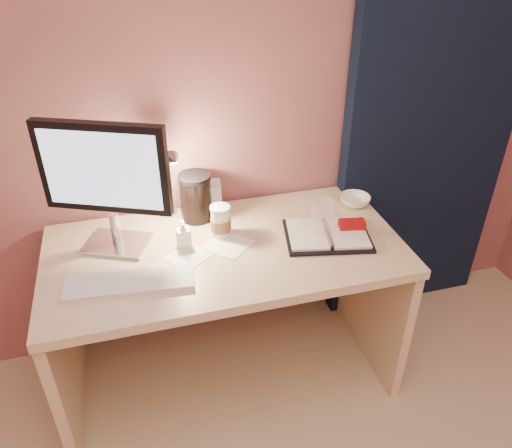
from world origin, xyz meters
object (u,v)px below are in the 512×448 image
object	(u,v)px
coffee_cup	(221,222)
clear_cup	(322,219)
desk	(223,280)
product_box	(210,198)
dark_jar	(196,199)
keyboard	(130,283)
planner	(329,234)
lotion_bottle	(183,233)
monitor	(106,176)
bowl	(355,201)
desk_lamp	(161,179)

from	to	relation	value
coffee_cup	clear_cup	distance (m)	0.41
desk	product_box	world-z (taller)	product_box
desk	dark_jar	world-z (taller)	dark_jar
keyboard	planner	distance (m)	0.81
dark_jar	keyboard	bearing A→B (deg)	-128.78
planner	lotion_bottle	world-z (taller)	lotion_bottle
lotion_bottle	desk	bearing A→B (deg)	7.87
monitor	bowl	distance (m)	1.08
planner	lotion_bottle	bearing A→B (deg)	-177.39
desk	keyboard	bearing A→B (deg)	-150.70
planner	dark_jar	xyz separation A→B (m)	(-0.49, 0.28, 0.08)
desk	product_box	bearing A→B (deg)	91.86
desk	monitor	world-z (taller)	monitor
coffee_cup	product_box	distance (m)	0.18
monitor	planner	bearing A→B (deg)	12.87
planner	bowl	xyz separation A→B (m)	(0.21, 0.21, 0.01)
desk	desk_lamp	distance (m)	0.51
coffee_cup	bowl	size ratio (longest dim) A/B	0.98
product_box	lotion_bottle	bearing A→B (deg)	-116.63
desk	dark_jar	bearing A→B (deg)	112.31
bowl	desk_lamp	world-z (taller)	desk_lamp
coffee_cup	lotion_bottle	size ratio (longest dim) A/B	1.15
bowl	dark_jar	xyz separation A→B (m)	(-0.70, 0.07, 0.07)
monitor	desk_lamp	size ratio (longest dim) A/B	1.48
monitor	desk_lamp	xyz separation A→B (m)	(0.20, 0.10, -0.09)
clear_cup	desk_lamp	xyz separation A→B (m)	(-0.60, 0.25, 0.14)
desk	planner	xyz separation A→B (m)	(0.42, -0.11, 0.24)
clear_cup	bowl	world-z (taller)	clear_cup
planner	clear_cup	world-z (taller)	clear_cup
bowl	monitor	bearing A→B (deg)	-177.44
planner	bowl	bearing A→B (deg)	56.97
desk	product_box	xyz separation A→B (m)	(-0.01, 0.20, 0.30)
monitor	bowl	bearing A→B (deg)	26.59
desk	keyboard	distance (m)	0.49
desk	dark_jar	size ratio (longest dim) A/B	7.56
monitor	planner	xyz separation A→B (m)	(0.83, -0.16, -0.30)
monitor	desk_lamp	bearing A→B (deg)	50.88
planner	desk_lamp	world-z (taller)	desk_lamp
monitor	coffee_cup	distance (m)	0.48
product_box	desk_lamp	size ratio (longest dim) A/B	0.42
clear_cup	lotion_bottle	xyz separation A→B (m)	(-0.55, 0.08, -0.02)
desk	clear_cup	distance (m)	0.51
coffee_cup	planner	bearing A→B (deg)	-17.01
keyboard	lotion_bottle	bearing A→B (deg)	46.23
planner	coffee_cup	xyz separation A→B (m)	(-0.42, 0.13, 0.05)
product_box	bowl	bearing A→B (deg)	-1.33
bowl	keyboard	bearing A→B (deg)	-163.09
monitor	product_box	world-z (taller)	monitor
product_box	desk_lamp	world-z (taller)	desk_lamp
dark_jar	product_box	bearing A→B (deg)	21.74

